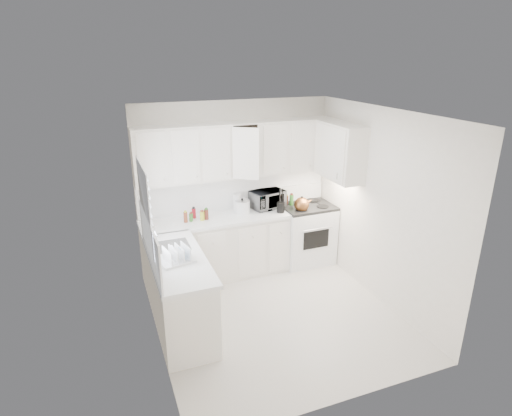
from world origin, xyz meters
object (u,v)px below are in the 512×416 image
microwave (267,197)px  dish_rack (176,254)px  tea_kettle (302,204)px  stove (306,226)px  rice_cooker (242,206)px  utensil_crock (281,200)px

microwave → dish_rack: size_ratio=1.29×
tea_kettle → microwave: bearing=158.2°
tea_kettle → dish_rack: 2.34m
stove → rice_cooker: bearing=174.0°
dish_rack → rice_cooker: bearing=32.4°
rice_cooker → utensil_crock: size_ratio=0.59×
stove → dish_rack: stove is taller
tea_kettle → utensil_crock: bearing=-175.9°
utensil_crock → tea_kettle: bearing=-11.1°
rice_cooker → utensil_crock: (0.55, -0.20, 0.08)m
microwave → utensil_crock: bearing=-80.8°
utensil_crock → dish_rack: (-1.80, -1.06, -0.09)m
utensil_crock → dish_rack: 2.09m
rice_cooker → utensil_crock: 0.59m
rice_cooker → dish_rack: (-1.25, -1.25, -0.01)m
tea_kettle → rice_cooker: (-0.87, 0.26, -0.01)m
utensil_crock → rice_cooker: bearing=160.3°
tea_kettle → rice_cooker: bearing=178.6°
tea_kettle → stove: bearing=56.8°
stove → utensil_crock: 0.73m
microwave → utensil_crock: utensil_crock is taller
microwave → rice_cooker: (-0.44, -0.07, -0.06)m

